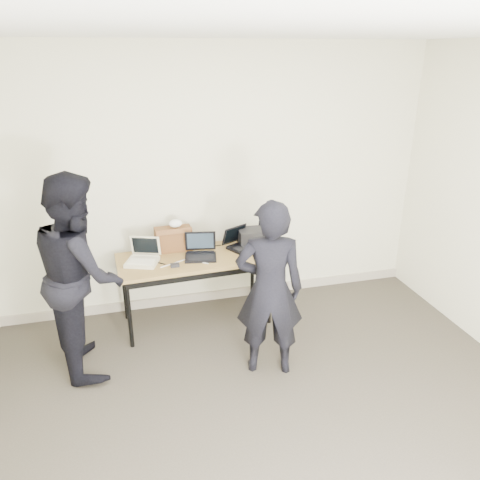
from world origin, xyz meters
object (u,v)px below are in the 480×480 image
object	(u,v)px
laptop_beige	(143,258)
laptop_right	(240,243)
desk	(196,263)
person_observer	(80,274)
equipment_box	(252,237)
laptop_center	(201,251)
person_typist	(269,290)
leather_satchel	(173,238)

from	to	relation	value
laptop_beige	laptop_right	xyz separation A→B (m)	(0.98, 0.13, 0.00)
desk	person_observer	size ratio (longest dim) A/B	0.88
laptop_beige	equipment_box	bearing A→B (deg)	29.94
laptop_center	laptop_right	distance (m)	0.45
laptop_center	equipment_box	size ratio (longest dim) A/B	1.26
laptop_beige	equipment_box	distance (m)	1.15
person_typist	desk	bearing A→B (deg)	-48.02
laptop_center	equipment_box	distance (m)	0.60
person_typist	person_observer	world-z (taller)	person_observer
laptop_beige	leather_satchel	bearing A→B (deg)	55.17
laptop_beige	laptop_center	size ratio (longest dim) A/B	1.06
equipment_box	laptop_beige	bearing A→B (deg)	-170.73
laptop_beige	person_typist	distance (m)	1.33
laptop_center	desk	bearing A→B (deg)	-158.81
person_typist	equipment_box	bearing A→B (deg)	-83.45
person_observer	laptop_beige	bearing A→B (deg)	-61.65
desk	laptop_right	world-z (taller)	laptop_right
laptop_right	equipment_box	distance (m)	0.16
laptop_center	person_observer	xyz separation A→B (m)	(-1.09, -0.43, 0.09)
desk	laptop_beige	size ratio (longest dim) A/B	4.18
leather_satchel	laptop_center	bearing A→B (deg)	-45.08
laptop_beige	laptop_center	world-z (taller)	same
person_typist	laptop_right	bearing A→B (deg)	-76.06
person_observer	leather_satchel	bearing A→B (deg)	-63.20
laptop_beige	leather_satchel	size ratio (longest dim) A/B	1.00
desk	person_typist	world-z (taller)	person_typist
desk	laptop_center	xyz separation A→B (m)	(0.06, 0.01, 0.11)
desk	person_observer	bearing A→B (deg)	-160.95
laptop_center	person_observer	bearing A→B (deg)	-148.15
equipment_box	person_observer	distance (m)	1.78
leather_satchel	person_observer	distance (m)	1.07
laptop_beige	person_observer	world-z (taller)	person_observer
laptop_beige	leather_satchel	world-z (taller)	leather_satchel
laptop_beige	equipment_box	xyz separation A→B (m)	(1.13, 0.18, 0.03)
equipment_box	person_typist	world-z (taller)	person_typist
desk	person_typist	xyz separation A→B (m)	(0.46, -0.91, 0.11)
laptop_right	person_typist	world-z (taller)	person_typist
laptop_right	equipment_box	world-z (taller)	laptop_right
laptop_beige	person_observer	xyz separation A→B (m)	(-0.54, -0.43, 0.10)
laptop_center	person_typist	world-z (taller)	person_typist
desk	laptop_beige	distance (m)	0.51
laptop_right	equipment_box	size ratio (longest dim) A/B	1.37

